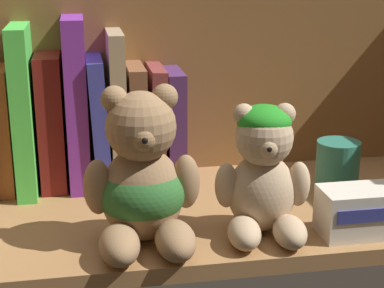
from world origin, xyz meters
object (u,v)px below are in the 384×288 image
Objects in this scene: book_6 at (25,108)px; book_5 at (6,128)px; book_10 at (116,108)px; teddy_bear_larger at (142,183)px; book_8 at (77,102)px; book_11 at (136,123)px; pillar_candle at (337,168)px; book_7 at (51,121)px; book_13 at (173,124)px; book_9 at (99,120)px; small_product_box at (361,211)px; book_12 at (154,123)px; teddy_bear_smaller at (263,174)px.

book_5 is at bearing 180.00° from book_6.
teddy_bear_larger is at bearing -85.95° from book_10.
book_8 is 22.29cm from teddy_bear_larger.
pillar_candle is at bearing -22.80° from book_11.
book_7 is 0.79× the size of book_8.
teddy_bear_larger is at bearing -107.59° from book_13.
teddy_bear_larger is (4.01, -20.65, -1.99)cm from book_9.
small_product_box is at bearing -51.17° from book_13.
book_7 is 1.03× the size of book_9.
book_9 is 5.25cm from book_11.
book_6 is 2.37× the size of small_product_box.
book_13 is (2.70, 0.00, -0.31)cm from book_12.
book_5 is 3.87cm from book_6.
book_9 is 1.00× the size of teddy_bear_larger.
book_13 is (23.23, 0.00, -0.57)cm from book_5.
book_6 is 7.06cm from book_8.
teddy_bear_smaller is at bearing -63.78° from book_12.
small_product_box is at bearing -35.84° from book_8.
book_6 reaches higher than teddy_bear_larger.
book_7 is 1.10× the size of book_11.
teddy_bear_smaller is (28.05, -20.72, -4.04)cm from book_6.
book_9 is 1.13× the size of book_13.
book_9 is at bearing 131.08° from teddy_bear_smaller.
book_12 is at bearing 116.22° from teddy_bear_smaller.
book_6 is at bearing 180.00° from book_11.
book_12 is (2.65, 0.00, -0.15)cm from book_11.
book_5 is 1.79× the size of small_product_box.
book_8 is 29.85cm from teddy_bear_smaller.
book_7 is 1.12× the size of book_12.
pillar_candle is at bearing -16.20° from book_7.
teddy_bear_smaller is at bearing -48.92° from book_9.
book_9 is 37.95cm from small_product_box.
book_10 is 1.30× the size of book_12.
book_9 is at bearing 100.99° from teddy_bear_larger.
book_5 is 1.03× the size of book_12.
book_10 is (5.49, 0.00, -0.98)cm from book_8.
book_12 is at bearing 180.00° from book_13.
pillar_candle is at bearing -14.92° from book_6.
book_5 is 0.94× the size of book_9.
book_5 is at bearing 180.00° from book_13.
book_10 is 1.35× the size of book_13.
book_13 is at bearing 128.83° from small_product_box.
book_11 is 20.73cm from teddy_bear_larger.
book_13 is 0.89× the size of teddy_bear_larger.
teddy_bear_smaller is at bearing -33.98° from book_5.
book_10 is 2.86× the size of pillar_candle.
book_6 is 1.25× the size of book_9.
book_10 is at bearing 94.05° from teddy_bear_larger.
teddy_bear_smaller is 16.93cm from pillar_candle.
book_5 is at bearing 180.00° from book_9.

